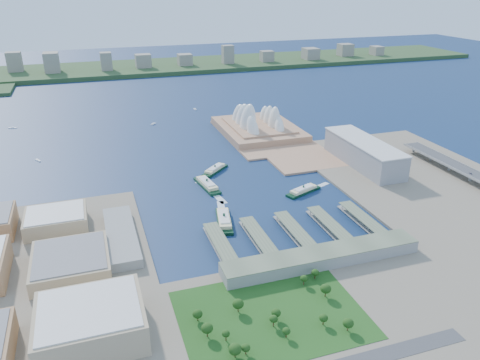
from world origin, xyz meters
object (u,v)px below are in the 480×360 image
object	(u,v)px
opera_house	(259,116)
car_c	(471,173)
ferry_b	(215,168)
toaster_building	(364,153)
ferry_a	(207,183)
ferry_d	(303,189)
ferry_c	(224,218)

from	to	relation	value
opera_house	car_c	bearing A→B (deg)	-57.80
ferry_b	car_c	size ratio (longest dim) A/B	11.07
ferry_b	car_c	distance (m)	349.34
toaster_building	ferry_a	bearing A→B (deg)	-179.91
ferry_d	car_c	size ratio (longest dim) A/B	11.26
ferry_d	car_c	xyz separation A→B (m)	(225.09, -45.70, 10.53)
opera_house	ferry_d	world-z (taller)	opera_house
ferry_a	ferry_b	xyz separation A→B (m)	(24.75, 48.83, -0.84)
ferry_a	ferry_c	world-z (taller)	ferry_c
toaster_building	ferry_d	bearing A→B (deg)	-155.08
toaster_building	car_c	world-z (taller)	toaster_building
ferry_c	ferry_b	bearing A→B (deg)	-90.20
toaster_building	ferry_d	distance (m)	137.70
ferry_a	car_c	world-z (taller)	car_c
ferry_a	opera_house	bearing A→B (deg)	45.43
ferry_a	ferry_c	distance (m)	102.47
ferry_b	ferry_c	world-z (taller)	ferry_c
ferry_a	ferry_d	xyz separation A→B (m)	(114.13, -57.27, -0.76)
ferry_b	ferry_a	bearing A→B (deg)	-69.90
opera_house	ferry_d	bearing A→B (deg)	-97.54
opera_house	toaster_building	world-z (taller)	opera_house
opera_house	ferry_a	bearing A→B (deg)	-126.49
ferry_a	ferry_b	world-z (taller)	ferry_a
ferry_b	ferry_d	world-z (taller)	ferry_d
ferry_c	opera_house	bearing A→B (deg)	-105.50
opera_house	ferry_b	bearing A→B (deg)	-129.17
ferry_a	ferry_b	distance (m)	54.75
opera_house	ferry_c	bearing A→B (deg)	-117.14
opera_house	ferry_d	distance (m)	261.30
toaster_building	ferry_a	distance (m)	238.67
toaster_building	ferry_c	xyz separation A→B (m)	(-245.11, -102.62, -14.72)
opera_house	ferry_b	xyz separation A→B (m)	(-123.46, -151.56, -27.08)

